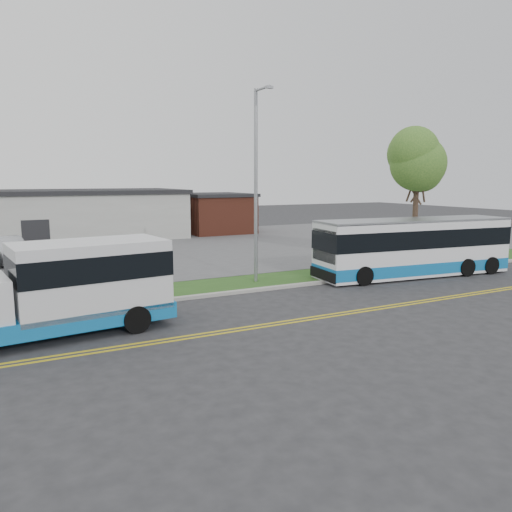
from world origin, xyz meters
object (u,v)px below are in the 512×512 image
streetlight_near (256,180)px  parked_car_a (7,250)px  tree_east (418,163)px  shuttle_bus (67,286)px  transit_bus (414,247)px

streetlight_near → parked_car_a: bearing=132.5°
streetlight_near → tree_east: bearing=1.4°
shuttle_bus → parked_car_a: size_ratio=1.70×
shuttle_bus → parked_car_a: shuttle_bus is taller
streetlight_near → parked_car_a: 17.04m
streetlight_near → shuttle_bus: 11.14m
streetlight_near → parked_car_a: streetlight_near is taller
streetlight_near → transit_bus: streetlight_near is taller
tree_east → shuttle_bus: size_ratio=0.99×
streetlight_near → transit_bus: size_ratio=0.83×
shuttle_bus → transit_bus: bearing=0.6°
tree_east → transit_bus: 5.74m
tree_east → parked_car_a: tree_east is taller
parked_car_a → streetlight_near: bearing=-61.3°
streetlight_near → shuttle_bus: (-9.58, -4.44, -3.55)m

